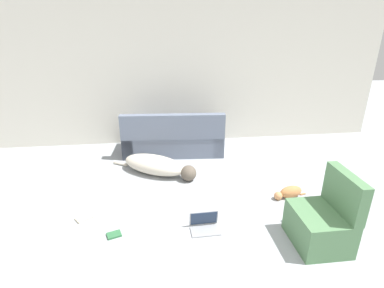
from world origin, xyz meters
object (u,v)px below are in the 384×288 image
couch (173,139)px  laptop_open (204,223)px  book_green (114,235)px  side_chair (323,221)px  book_cream (84,218)px  cat (289,192)px  dog (157,165)px

couch → laptop_open: size_ratio=5.35×
book_green → side_chair: size_ratio=0.22×
laptop_open → book_green: (-1.08, -0.01, -0.06)m
couch → laptop_open: couch is taller
book_cream → laptop_open: bearing=-13.9°
cat → book_green: (-2.38, -0.54, -0.07)m
cat → book_green: bearing=2.3°
dog → book_green: (-0.53, -1.52, -0.13)m
dog → book_cream: dog is taller
laptop_open → dog: bearing=108.1°
couch → cat: size_ratio=3.65×
laptop_open → book_green: bearing=178.8°
dog → side_chair: side_chair is taller
laptop_open → side_chair: 1.34m
cat → side_chair: side_chair is taller
book_green → couch: bearing=70.1°
couch → cat: couch is taller
cat → couch: bearing=-60.6°
book_green → book_cream: bearing=137.9°
couch → cat: 2.38m
dog → book_green: dog is taller
cat → side_chair: 0.96m
side_chair → book_green: bearing=-99.6°
couch → laptop_open: (0.22, -2.36, -0.19)m
couch → side_chair: size_ratio=2.21×
book_cream → couch: bearing=57.3°
dog → book_cream: 1.49m
couch → cat: bearing=134.0°
laptop_open → couch: bearing=93.7°
book_green → side_chair: (2.34, -0.40, 0.28)m
cat → book_cream: size_ratio=2.23×
laptop_open → book_cream: (-1.50, 0.37, -0.06)m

